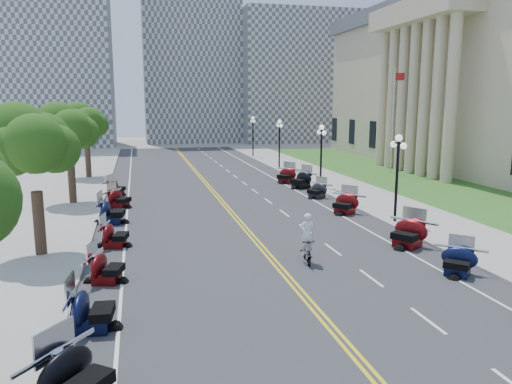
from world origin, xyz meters
TOP-DOWN VIEW (x-y plane):
  - ground at (0.00, 0.00)m, footprint 160.00×160.00m
  - road at (0.00, 10.00)m, footprint 16.00×90.00m
  - centerline_yellow_a at (-0.12, 10.00)m, footprint 0.12×90.00m
  - centerline_yellow_b at (0.12, 10.00)m, footprint 0.12×90.00m
  - edge_line_north at (6.40, 10.00)m, footprint 0.12×90.00m
  - edge_line_south at (-6.40, 10.00)m, footprint 0.12×90.00m
  - lane_dash_4 at (3.20, -8.00)m, footprint 0.12×2.00m
  - lane_dash_5 at (3.20, -4.00)m, footprint 0.12×2.00m
  - lane_dash_6 at (3.20, 0.00)m, footprint 0.12×2.00m
  - lane_dash_7 at (3.20, 4.00)m, footprint 0.12×2.00m
  - lane_dash_8 at (3.20, 8.00)m, footprint 0.12×2.00m
  - lane_dash_9 at (3.20, 12.00)m, footprint 0.12×2.00m
  - lane_dash_10 at (3.20, 16.00)m, footprint 0.12×2.00m
  - lane_dash_11 at (3.20, 20.00)m, footprint 0.12×2.00m
  - lane_dash_12 at (3.20, 24.00)m, footprint 0.12×2.00m
  - lane_dash_13 at (3.20, 28.00)m, footprint 0.12×2.00m
  - lane_dash_14 at (3.20, 32.00)m, footprint 0.12×2.00m
  - lane_dash_15 at (3.20, 36.00)m, footprint 0.12×2.00m
  - lane_dash_16 at (3.20, 40.00)m, footprint 0.12×2.00m
  - lane_dash_17 at (3.20, 44.00)m, footprint 0.12×2.00m
  - lane_dash_18 at (3.20, 48.00)m, footprint 0.12×2.00m
  - lane_dash_19 at (3.20, 52.00)m, footprint 0.12×2.00m
  - sidewalk_north at (10.50, 10.00)m, footprint 5.00×90.00m
  - sidewalk_south at (-10.50, 10.00)m, footprint 5.00×90.00m
  - lawn at (17.50, 18.00)m, footprint 9.00×60.00m
  - distant_block_a at (-18.00, 62.00)m, footprint 18.00×14.00m
  - distant_block_b at (4.00, 68.00)m, footprint 16.00×12.00m
  - distant_block_c at (22.00, 65.00)m, footprint 20.00×14.00m
  - street_lamp_2 at (8.60, 4.00)m, footprint 0.50×1.20m
  - street_lamp_3 at (8.60, 16.00)m, footprint 0.50×1.20m
  - street_lamp_4 at (8.60, 28.00)m, footprint 0.50×1.20m
  - street_lamp_5 at (8.60, 40.00)m, footprint 0.50×1.20m
  - flagpole at (18.00, 22.00)m, footprint 1.10×0.20m
  - tree_2 at (-10.00, 2.00)m, footprint 4.80×4.80m
  - tree_3 at (-10.00, 14.00)m, footprint 4.80×4.80m
  - tree_4 at (-10.00, 26.00)m, footprint 4.80×4.80m
  - motorcycle_n_4 at (6.74, -4.46)m, footprint 2.53×2.53m
  - motorcycle_n_5 at (6.83, -0.44)m, footprint 2.96×2.96m
  - motorcycle_n_7 at (6.82, 7.02)m, footprint 2.82×2.82m
  - motorcycle_n_8 at (6.92, 12.28)m, footprint 2.42×2.42m
  - motorcycle_n_9 at (7.13, 16.53)m, footprint 2.84×2.84m
  - motorcycle_n_10 at (6.72, 19.36)m, footprint 2.91×2.91m
  - motorcycle_s_3 at (-7.18, -10.10)m, footprint 2.95×2.95m
  - motorcycle_s_4 at (-7.17, -6.20)m, footprint 2.21×2.21m
  - motorcycle_s_5 at (-6.96, -2.04)m, footprint 2.30×2.30m
  - motorcycle_s_6 at (-6.84, 2.86)m, footprint 2.22×2.22m
  - motorcycle_s_7 at (-7.19, 7.74)m, footprint 2.45×2.45m
  - motorcycle_s_8 at (-6.90, 12.12)m, footprint 2.64×2.64m
  - motorcycle_s_9 at (-7.29, 16.80)m, footprint 2.44×2.44m
  - bicycle at (1.34, -1.56)m, footprint 0.82×1.92m
  - cyclist_rider at (1.34, -1.56)m, footprint 0.68×0.44m

SIDE VIEW (x-z plane):
  - ground at x=0.00m, z-range 0.00..0.00m
  - road at x=0.00m, z-range 0.00..0.01m
  - centerline_yellow_a at x=-0.12m, z-range 0.01..0.01m
  - centerline_yellow_b at x=0.12m, z-range 0.01..0.01m
  - edge_line_north at x=6.40m, z-range 0.01..0.01m
  - edge_line_south at x=-6.40m, z-range 0.01..0.01m
  - lane_dash_4 at x=3.20m, z-range 0.01..0.01m
  - lane_dash_5 at x=3.20m, z-range 0.01..0.01m
  - lane_dash_6 at x=3.20m, z-range 0.01..0.01m
  - lane_dash_7 at x=3.20m, z-range 0.01..0.01m
  - lane_dash_8 at x=3.20m, z-range 0.01..0.01m
  - lane_dash_9 at x=3.20m, z-range 0.01..0.01m
  - lane_dash_10 at x=3.20m, z-range 0.01..0.01m
  - lane_dash_11 at x=3.20m, z-range 0.01..0.01m
  - lane_dash_12 at x=3.20m, z-range 0.01..0.01m
  - lane_dash_13 at x=3.20m, z-range 0.01..0.01m
  - lane_dash_14 at x=3.20m, z-range 0.01..0.01m
  - lane_dash_15 at x=3.20m, z-range 0.01..0.01m
  - lane_dash_16 at x=3.20m, z-range 0.01..0.01m
  - lane_dash_17 at x=3.20m, z-range 0.01..0.01m
  - lane_dash_18 at x=3.20m, z-range 0.01..0.01m
  - lane_dash_19 at x=3.20m, z-range 0.01..0.01m
  - lawn at x=17.50m, z-range 0.00..0.10m
  - sidewalk_north at x=10.50m, z-range 0.00..0.15m
  - sidewalk_south at x=-10.50m, z-range 0.00..0.15m
  - bicycle at x=1.34m, z-range 0.00..1.12m
  - motorcycle_n_8 at x=6.92m, z-range 0.00..1.24m
  - motorcycle_s_9 at x=-7.29m, z-range 0.00..1.25m
  - motorcycle_n_4 at x=6.74m, z-range 0.00..1.25m
  - motorcycle_s_6 at x=-6.84m, z-range 0.00..1.30m
  - motorcycle_s_5 at x=-6.96m, z-range 0.00..1.30m
  - motorcycle_s_8 at x=-6.90m, z-range 0.00..1.35m
  - motorcycle_n_7 at x=6.82m, z-range 0.00..1.40m
  - motorcycle_s_4 at x=-7.17m, z-range 0.00..1.42m
  - motorcycle_n_10 at x=6.72m, z-range 0.00..1.44m
  - motorcycle_s_3 at x=-7.18m, z-range 0.00..1.47m
  - motorcycle_n_5 at x=6.83m, z-range 0.00..1.49m
  - motorcycle_n_9 at x=7.13m, z-range 0.00..1.51m
  - motorcycle_s_7 at x=-7.19m, z-range 0.00..1.52m
  - cyclist_rider at x=1.34m, z-range 1.12..2.97m
  - street_lamp_2 at x=8.60m, z-range 0.15..5.05m
  - street_lamp_3 at x=8.60m, z-range 0.15..5.05m
  - street_lamp_4 at x=8.60m, z-range 0.15..5.05m
  - street_lamp_5 at x=8.60m, z-range 0.15..5.05m
  - tree_2 at x=-10.00m, z-range 0.15..9.35m
  - tree_3 at x=-10.00m, z-range 0.15..9.35m
  - tree_4 at x=-10.00m, z-range 0.15..9.35m
  - flagpole at x=18.00m, z-range 0.00..10.00m
  - distant_block_c at x=22.00m, z-range 0.00..22.00m
  - distant_block_a at x=-18.00m, z-range 0.00..26.00m
  - distant_block_b at x=4.00m, z-range 0.00..30.00m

